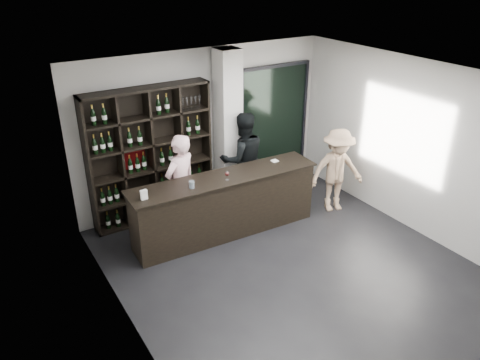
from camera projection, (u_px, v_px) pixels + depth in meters
floor at (291, 267)px, 7.20m from camera, size 5.00×5.50×0.01m
wine_shelf at (151, 156)px, 8.09m from camera, size 2.20×0.35×2.40m
structural_column at (228, 128)px, 8.62m from camera, size 0.40×0.40×2.90m
glass_panel at (274, 117)px, 9.38m from camera, size 1.60×0.08×2.10m
tasting_counter at (226, 205)px, 7.86m from camera, size 3.26×0.68×1.07m
taster_pink at (181, 185)px, 7.78m from camera, size 0.75×0.62×1.76m
taster_black at (243, 159)px, 8.70m from camera, size 1.00×0.85×1.81m
customer at (337, 171)px, 8.51m from camera, size 1.15×0.87×1.59m
wine_glass at (227, 175)px, 7.48m from camera, size 0.10×0.10×0.18m
spit_cup at (192, 185)px, 7.23m from camera, size 0.10×0.10×0.11m
napkin_stack at (275, 161)px, 8.19m from camera, size 0.11×0.11×0.02m
card_stand at (144, 195)px, 6.89m from camera, size 0.10×0.05×0.15m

